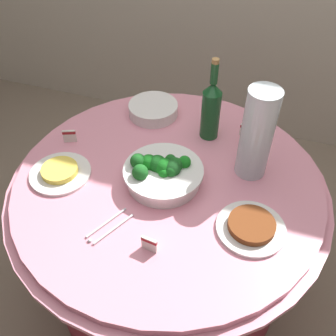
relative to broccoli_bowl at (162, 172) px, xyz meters
The scene contains 12 objects.
ground_plane 0.78m from the broccoli_bowl, 58.25° to the left, with size 6.00×6.00×0.00m, color gray.
buffet_table 0.41m from the broccoli_bowl, 58.25° to the left, with size 1.16×1.16×0.74m.
broccoli_bowl is the anchor object (origin of this frame).
plate_stack 0.41m from the broccoli_bowl, 114.84° to the left, with size 0.21×0.21×0.05m.
wine_bottle 0.33m from the broccoli_bowl, 73.42° to the left, with size 0.07×0.07×0.34m.
decorative_fruit_vase 0.34m from the broccoli_bowl, 28.51° to the left, with size 0.11×0.11×0.34m.
serving_tongs 0.27m from the broccoli_bowl, 111.02° to the right, with size 0.11×0.16×0.01m.
food_plate_stir_fry 0.35m from the broccoli_bowl, 18.40° to the right, with size 0.22×0.22×0.03m.
food_plate_fried_egg 0.37m from the broccoli_bowl, 166.54° to the right, with size 0.22×0.22×0.03m.
label_placard_front 0.29m from the broccoli_bowl, 78.61° to the right, with size 0.05×0.01×0.05m.
label_placard_mid 0.41m from the broccoli_bowl, 55.85° to the left, with size 0.05×0.02×0.05m.
label_placard_rear 0.43m from the broccoli_bowl, 167.86° to the left, with size 0.05×0.03×0.05m.
Camera 1 is at (0.30, -0.90, 1.71)m, focal length 40.53 mm.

